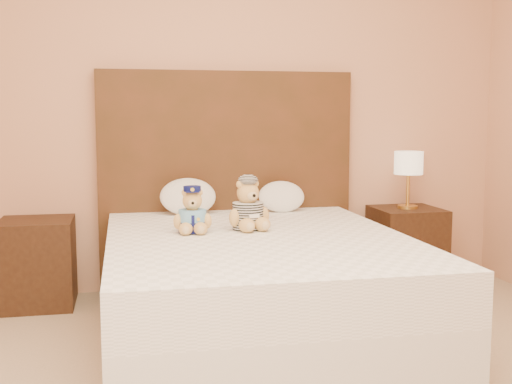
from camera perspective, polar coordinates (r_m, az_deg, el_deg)
bed at (r=3.55m, az=0.11°, el=-8.25°), size 1.60×2.00×0.55m
headboard at (r=4.44m, az=-2.57°, el=1.02°), size 1.75×0.08×1.50m
nightstand_left at (r=4.29m, az=-18.87°, el=-5.98°), size 0.45×0.45×0.55m
nightstand_right at (r=4.68m, az=13.22°, el=-4.74°), size 0.45×0.45×0.55m
lamp at (r=4.61m, az=13.41°, el=2.27°), size 0.20×0.20×0.40m
teddy_police at (r=3.57m, az=-5.68°, el=-1.58°), size 0.24×0.23×0.26m
teddy_prisoner at (r=3.64m, az=-0.72°, el=-1.10°), size 0.32×0.31×0.29m
pillow_left at (r=4.24m, az=-6.07°, el=-0.25°), size 0.37×0.24×0.26m
pillow_right at (r=4.35m, az=2.29°, el=-0.27°), size 0.32×0.21×0.22m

